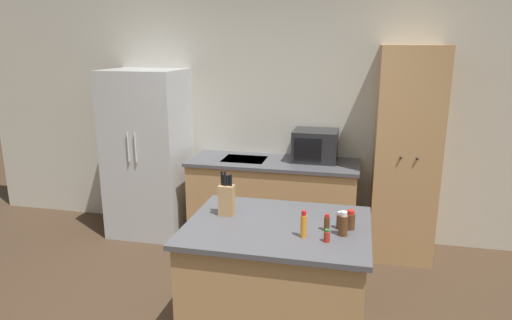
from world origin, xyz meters
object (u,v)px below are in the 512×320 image
at_px(knife_block, 227,199).
at_px(spice_bottle_pale_salt, 304,225).
at_px(spice_bottle_tall_dark, 340,221).
at_px(spice_bottle_green_herb, 350,220).
at_px(spice_bottle_short_red, 327,236).
at_px(spice_bottle_orange_cap, 327,223).
at_px(refrigerator, 148,153).
at_px(spice_bottle_amber_oil, 343,224).
at_px(fire_extinguisher, 108,207).
at_px(pantry_cabinet, 406,155).
at_px(microwave, 315,146).

distance_m(knife_block, spice_bottle_pale_salt, 0.64).
relative_size(spice_bottle_tall_dark, spice_bottle_green_herb, 0.91).
relative_size(spice_bottle_short_red, spice_bottle_orange_cap, 0.71).
relative_size(spice_bottle_tall_dark, spice_bottle_pale_salt, 0.67).
xyz_separation_m(refrigerator, spice_bottle_tall_dark, (2.14, -1.58, 0.04)).
bearing_deg(spice_bottle_amber_oil, refrigerator, 142.17).
distance_m(spice_bottle_tall_dark, spice_bottle_orange_cap, 0.10).
xyz_separation_m(spice_bottle_green_herb, spice_bottle_pale_salt, (-0.28, -0.20, 0.02)).
bearing_deg(fire_extinguisher, spice_bottle_orange_cap, -32.67).
xyz_separation_m(refrigerator, knife_block, (1.34, -1.51, 0.10)).
height_order(spice_bottle_amber_oil, fire_extinguisher, spice_bottle_amber_oil).
height_order(refrigerator, pantry_cabinet, pantry_cabinet).
distance_m(spice_bottle_short_red, fire_extinguisher, 3.31).
bearing_deg(pantry_cabinet, spice_bottle_green_herb, -106.47).
relative_size(knife_block, spice_bottle_tall_dark, 2.74).
bearing_deg(spice_bottle_amber_oil, spice_bottle_short_red, -127.81).
height_order(refrigerator, spice_bottle_short_red, refrigerator).
bearing_deg(spice_bottle_orange_cap, knife_block, 170.14).
distance_m(spice_bottle_green_herb, spice_bottle_pale_salt, 0.35).
distance_m(microwave, spice_bottle_short_red, 1.95).
bearing_deg(pantry_cabinet, refrigerator, -179.25).
bearing_deg(spice_bottle_amber_oil, spice_bottle_tall_dark, 104.05).
xyz_separation_m(microwave, spice_bottle_amber_oil, (0.36, -1.81, -0.10)).
height_order(knife_block, spice_bottle_amber_oil, knife_block).
bearing_deg(spice_bottle_short_red, pantry_cabinet, 71.70).
distance_m(spice_bottle_amber_oil, spice_bottle_green_herb, 0.12).
distance_m(spice_bottle_amber_oil, spice_bottle_pale_salt, 0.26).
relative_size(spice_bottle_green_herb, fire_extinguisher, 0.28).
bearing_deg(refrigerator, spice_bottle_tall_dark, -36.41).
bearing_deg(spice_bottle_short_red, fire_extinguisher, 144.90).
distance_m(pantry_cabinet, fire_extinguisher, 3.36).
bearing_deg(microwave, spice_bottle_short_red, -81.99).
bearing_deg(spice_bottle_tall_dark, pantry_cabinet, 71.50).
xyz_separation_m(microwave, knife_block, (-0.46, -1.63, -0.05)).
bearing_deg(knife_block, spice_bottle_green_herb, -4.12).
xyz_separation_m(spice_bottle_tall_dark, spice_bottle_pale_salt, (-0.22, -0.19, 0.03)).
xyz_separation_m(knife_block, spice_bottle_orange_cap, (0.72, -0.12, -0.07)).
distance_m(refrigerator, spice_bottle_amber_oil, 2.74).
distance_m(pantry_cabinet, spice_bottle_orange_cap, 1.78).
bearing_deg(knife_block, refrigerator, 131.71).
height_order(spice_bottle_amber_oil, spice_bottle_pale_salt, spice_bottle_pale_salt).
bearing_deg(knife_block, pantry_cabinet, 49.00).
distance_m(refrigerator, knife_block, 2.02).
xyz_separation_m(knife_block, spice_bottle_green_herb, (0.87, -0.06, -0.06)).
distance_m(spice_bottle_short_red, spice_bottle_amber_oil, 0.16).
relative_size(pantry_cabinet, spice_bottle_orange_cap, 17.93).
distance_m(pantry_cabinet, spice_bottle_amber_oil, 1.79).
bearing_deg(knife_block, spice_bottle_tall_dark, -5.27).
xyz_separation_m(spice_bottle_amber_oil, spice_bottle_pale_salt, (-0.24, -0.08, 0.01)).
xyz_separation_m(refrigerator, pantry_cabinet, (2.68, 0.04, 0.13)).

